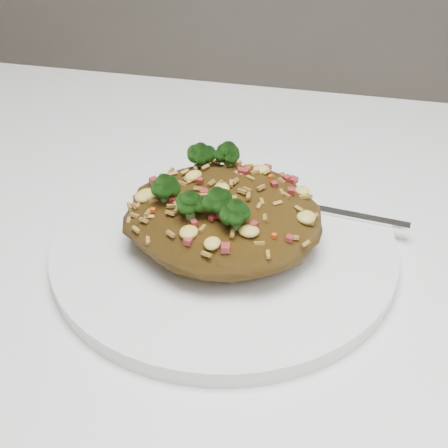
{
  "coord_description": "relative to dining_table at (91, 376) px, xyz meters",
  "views": [
    {
      "loc": [
        0.18,
        -0.31,
        1.07
      ],
      "look_at": [
        0.1,
        0.07,
        0.78
      ],
      "focal_mm": 50.0,
      "sensor_mm": 36.0,
      "label": 1
    }
  ],
  "objects": [
    {
      "name": "dining_table",
      "position": [
        0.0,
        0.0,
        0.0
      ],
      "size": [
        1.2,
        0.8,
        0.75
      ],
      "color": "white",
      "rests_on": "ground"
    },
    {
      "name": "fried_rice",
      "position": [
        0.1,
        0.07,
        0.14
      ],
      "size": [
        0.15,
        0.14,
        0.07
      ],
      "color": "brown",
      "rests_on": "plate"
    },
    {
      "name": "fork",
      "position": [
        0.17,
        0.13,
        0.11
      ],
      "size": [
        0.16,
        0.03,
        0.0
      ],
      "rotation": [
        0.0,
        0.0,
        -0.12
      ],
      "color": "silver",
      "rests_on": "plate"
    },
    {
      "name": "plate",
      "position": [
        0.1,
        0.07,
        0.1
      ],
      "size": [
        0.28,
        0.28,
        0.01
      ],
      "primitive_type": "cylinder",
      "color": "white",
      "rests_on": "dining_table"
    }
  ]
}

